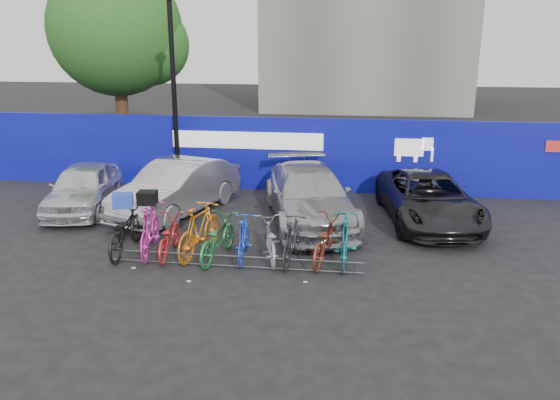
% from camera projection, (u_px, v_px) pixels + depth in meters
% --- Properties ---
extents(ground, '(100.00, 100.00, 0.00)m').
position_uv_depth(ground, '(240.00, 258.00, 12.50)').
color(ground, black).
rests_on(ground, ground).
extents(hoarding, '(22.00, 0.18, 2.40)m').
position_uv_depth(hoarding, '(278.00, 154.00, 17.86)').
color(hoarding, '#090C82').
rests_on(hoarding, ground).
extents(tree, '(5.40, 5.20, 7.80)m').
position_uv_depth(tree, '(122.00, 33.00, 21.52)').
color(tree, '#382314').
rests_on(tree, ground).
extents(lamppost, '(0.25, 0.50, 6.11)m').
position_uv_depth(lamppost, '(174.00, 90.00, 17.13)').
color(lamppost, black).
rests_on(lamppost, ground).
extents(bike_rack, '(5.60, 0.03, 0.30)m').
position_uv_depth(bike_rack, '(235.00, 261.00, 11.89)').
color(bike_rack, '#595B60').
rests_on(bike_rack, ground).
extents(car_0, '(2.37, 4.25, 1.37)m').
position_uv_depth(car_0, '(84.00, 187.00, 15.83)').
color(car_0, silver).
rests_on(car_0, ground).
extents(car_1, '(2.90, 4.85, 1.51)m').
position_uv_depth(car_1, '(177.00, 188.00, 15.50)').
color(car_1, '#A2A1A6').
rests_on(car_1, ground).
extents(car_2, '(3.29, 5.47, 1.48)m').
position_uv_depth(car_2, '(309.00, 195.00, 14.82)').
color(car_2, '#A3A3A8').
rests_on(car_2, ground).
extents(car_3, '(2.81, 5.01, 1.32)m').
position_uv_depth(car_3, '(428.00, 199.00, 14.79)').
color(car_3, black).
rests_on(car_3, ground).
extents(bike_0, '(0.86, 2.15, 1.11)m').
position_uv_depth(bike_0, '(125.00, 230.00, 12.68)').
color(bike_0, black).
rests_on(bike_0, ground).
extents(bike_1, '(0.89, 2.07, 1.21)m').
position_uv_depth(bike_1, '(150.00, 229.00, 12.59)').
color(bike_1, '#CF30A3').
rests_on(bike_1, ground).
extents(bike_2, '(0.76, 1.79, 0.92)m').
position_uv_depth(bike_2, '(168.00, 236.00, 12.53)').
color(bike_2, red).
rests_on(bike_2, ground).
extents(bike_3, '(0.98, 2.10, 1.21)m').
position_uv_depth(bike_3, '(200.00, 230.00, 12.50)').
color(bike_3, orange).
rests_on(bike_3, ground).
extents(bike_4, '(0.94, 1.96, 0.99)m').
position_uv_depth(bike_4, '(217.00, 238.00, 12.33)').
color(bike_4, '#227434').
rests_on(bike_4, ground).
extents(bike_5, '(0.60, 1.71, 1.01)m').
position_uv_depth(bike_5, '(243.00, 238.00, 12.29)').
color(bike_5, '#1F3DBE').
rests_on(bike_5, ground).
extents(bike_6, '(1.03, 1.85, 0.92)m').
position_uv_depth(bike_6, '(270.00, 240.00, 12.30)').
color(bike_6, '#94959A').
rests_on(bike_6, ground).
extents(bike_7, '(0.68, 1.77, 1.04)m').
position_uv_depth(bike_7, '(292.00, 241.00, 12.11)').
color(bike_7, '#252427').
rests_on(bike_7, ground).
extents(bike_8, '(1.06, 2.04, 1.02)m').
position_uv_depth(bike_8, '(325.00, 240.00, 12.17)').
color(bike_8, maroon).
rests_on(bike_8, ground).
extents(bike_9, '(0.54, 1.89, 1.14)m').
position_uv_depth(bike_9, '(345.00, 240.00, 12.02)').
color(bike_9, '#146A6D').
rests_on(bike_9, ground).
extents(cargo_crate, '(0.54, 0.47, 0.32)m').
position_uv_depth(cargo_crate, '(123.00, 201.00, 12.48)').
color(cargo_crate, '#243EBF').
rests_on(cargo_crate, bike_0).
extents(cargo_topcase, '(0.45, 0.41, 0.30)m').
position_uv_depth(cargo_topcase, '(147.00, 198.00, 12.38)').
color(cargo_topcase, black).
rests_on(cargo_topcase, bike_1).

